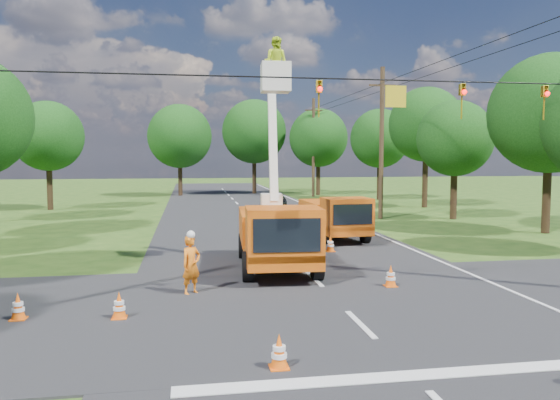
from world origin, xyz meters
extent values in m
plane|color=#284A16|center=(0.00, 20.00, 0.00)|extent=(140.00, 140.00, 0.00)
cube|color=black|center=(0.00, 20.00, 0.00)|extent=(12.00, 100.00, 0.06)
cube|color=black|center=(0.00, 2.00, 0.00)|extent=(56.00, 10.00, 0.07)
cube|color=silver|center=(0.00, -3.20, 0.00)|extent=(9.00, 0.45, 0.02)
cube|color=silver|center=(5.60, 20.00, 0.00)|extent=(0.12, 90.00, 0.02)
cube|color=#C84A0E|center=(-0.94, 7.21, 0.80)|extent=(2.87, 6.83, 0.50)
cube|color=#C84A0E|center=(-1.09, 4.82, 1.67)|extent=(2.57, 2.04, 1.67)
cube|color=black|center=(-1.15, 3.87, 1.73)|extent=(2.12, 0.20, 1.06)
cube|color=#C84A0E|center=(-0.88, 8.10, 1.50)|extent=(2.87, 4.28, 1.11)
cylinder|color=black|center=(-2.24, 5.17, 0.51)|extent=(0.42, 1.05, 1.03)
cylinder|color=black|center=(0.10, 5.02, 0.51)|extent=(0.42, 1.05, 1.03)
cylinder|color=black|center=(-1.97, 9.40, 0.51)|extent=(0.42, 1.05, 1.03)
cylinder|color=black|center=(0.36, 9.25, 0.51)|extent=(0.42, 1.05, 1.03)
cube|color=silver|center=(-0.81, 9.32, 2.34)|extent=(0.89, 0.89, 0.61)
cube|color=silver|center=(-0.84, 8.71, 4.79)|extent=(0.40, 1.51, 4.83)
cube|color=silver|center=(-0.92, 7.54, 7.08)|extent=(1.12, 1.12, 1.06)
imported|color=#C6E526|center=(-0.92, 7.54, 7.62)|extent=(1.14, 1.06, 1.87)
cube|color=#C84A0E|center=(3.09, 14.11, 0.71)|extent=(2.44, 6.00, 0.44)
cube|color=#C84A0E|center=(3.19, 11.99, 1.48)|extent=(2.24, 1.77, 1.48)
cube|color=black|center=(3.23, 11.16, 1.53)|extent=(1.87, 0.15, 0.94)
cube|color=#C84A0E|center=(3.05, 14.89, 1.33)|extent=(2.48, 3.75, 0.98)
cylinder|color=black|center=(2.14, 12.19, 0.45)|extent=(0.36, 0.92, 0.91)
cylinder|color=black|center=(4.21, 12.29, 0.45)|extent=(0.36, 0.92, 0.91)
cylinder|color=black|center=(1.97, 15.93, 0.45)|extent=(0.36, 0.92, 0.91)
cylinder|color=black|center=(4.03, 16.02, 0.45)|extent=(0.36, 0.92, 0.91)
imported|color=orange|center=(-4.10, 3.82, 0.90)|extent=(0.78, 0.74, 1.80)
imported|color=black|center=(2.00, 26.80, 0.75)|extent=(2.88, 4.74, 1.51)
cone|color=#FF600D|center=(-2.43, -2.38, 0.38)|extent=(0.36, 0.36, 0.70)
cube|color=#FF600D|center=(-2.43, -2.38, 0.04)|extent=(0.38, 0.38, 0.04)
cylinder|color=white|center=(-2.43, -2.38, 0.44)|extent=(0.26, 0.26, 0.09)
cylinder|color=white|center=(-2.43, -2.38, 0.29)|extent=(0.31, 0.31, 0.09)
cone|color=#FF600D|center=(0.68, 8.09, 0.38)|extent=(0.36, 0.36, 0.70)
cube|color=#FF600D|center=(0.68, 8.09, 0.04)|extent=(0.38, 0.38, 0.04)
cylinder|color=white|center=(0.68, 8.09, 0.44)|extent=(0.26, 0.26, 0.09)
cylinder|color=white|center=(0.68, 8.09, 0.29)|extent=(0.31, 0.31, 0.09)
cone|color=#FF600D|center=(1.91, 10.16, 0.38)|extent=(0.36, 0.36, 0.70)
cube|color=#FF600D|center=(1.91, 10.16, 0.04)|extent=(0.38, 0.38, 0.04)
cylinder|color=white|center=(1.91, 10.16, 0.44)|extent=(0.26, 0.26, 0.09)
cylinder|color=white|center=(1.91, 10.16, 0.29)|extent=(0.31, 0.31, 0.09)
cone|color=#FF600D|center=(-5.95, 1.56, 0.38)|extent=(0.36, 0.36, 0.70)
cube|color=#FF600D|center=(-5.95, 1.56, 0.04)|extent=(0.38, 0.38, 0.04)
cylinder|color=white|center=(-5.95, 1.56, 0.44)|extent=(0.26, 0.26, 0.09)
cylinder|color=white|center=(-5.95, 1.56, 0.29)|extent=(0.31, 0.31, 0.09)
cone|color=#FF600D|center=(-8.47, 1.86, 0.38)|extent=(0.36, 0.36, 0.70)
cube|color=#FF600D|center=(-8.47, 1.86, 0.04)|extent=(0.38, 0.38, 0.04)
cylinder|color=white|center=(-8.47, 1.86, 0.44)|extent=(0.26, 0.26, 0.09)
cylinder|color=white|center=(-8.47, 1.86, 0.29)|extent=(0.31, 0.31, 0.09)
cone|color=#FF600D|center=(4.03, 17.50, 0.38)|extent=(0.36, 0.36, 0.70)
cube|color=#FF600D|center=(4.03, 17.50, 0.04)|extent=(0.38, 0.38, 0.04)
cylinder|color=white|center=(4.03, 17.50, 0.44)|extent=(0.26, 0.26, 0.09)
cylinder|color=white|center=(4.03, 17.50, 0.29)|extent=(0.31, 0.31, 0.09)
cone|color=#FF600D|center=(2.18, 3.65, 0.38)|extent=(0.36, 0.36, 0.70)
cube|color=#FF600D|center=(2.18, 3.65, 0.04)|extent=(0.38, 0.38, 0.04)
cylinder|color=white|center=(2.18, 3.65, 0.44)|extent=(0.26, 0.26, 0.09)
cylinder|color=white|center=(2.18, 3.65, 0.29)|extent=(0.31, 0.31, 0.09)
cylinder|color=#4C3823|center=(8.50, 22.00, 5.00)|extent=(0.30, 0.30, 10.00)
cube|color=#4C3823|center=(8.50, 22.00, 8.80)|extent=(1.80, 0.12, 0.12)
cylinder|color=#4C3823|center=(8.50, 42.00, 5.00)|extent=(0.30, 0.30, 10.00)
cube|color=#4C3823|center=(8.50, 42.00, 8.80)|extent=(1.80, 0.12, 0.12)
cylinder|color=black|center=(-0.50, 2.00, 6.30)|extent=(18.00, 0.04, 0.04)
cube|color=gold|center=(1.60, 2.00, 5.85)|extent=(0.60, 0.05, 0.60)
imported|color=gold|center=(-0.60, 2.00, 5.75)|extent=(0.16, 0.20, 1.00)
sphere|color=#FF0C0C|center=(-0.60, 1.88, 6.00)|extent=(0.14, 0.14, 0.14)
imported|color=gold|center=(3.60, 2.00, 5.75)|extent=(0.16, 0.20, 1.00)
sphere|color=#FF0C0C|center=(3.60, 1.88, 6.00)|extent=(0.14, 0.14, 0.14)
imported|color=gold|center=(6.20, 2.00, 5.75)|extent=(0.16, 0.20, 1.00)
sphere|color=#FF0C0C|center=(6.20, 1.88, 6.00)|extent=(0.14, 0.14, 0.14)
cylinder|color=#382616|center=(-14.80, 32.00, 2.02)|extent=(0.44, 0.44, 4.05)
sphere|color=#123D10|center=(-14.80, 32.00, 5.70)|extent=(5.40, 5.40, 5.40)
cylinder|color=#382616|center=(15.00, 14.00, 2.29)|extent=(0.44, 0.44, 4.58)
sphere|color=#123D10|center=(15.00, 14.00, 6.45)|extent=(6.40, 6.40, 6.40)
cylinder|color=#382616|center=(13.20, 21.00, 1.89)|extent=(0.44, 0.44, 3.78)
sphere|color=#123D10|center=(13.20, 21.00, 5.33)|extent=(5.00, 5.00, 5.00)
cylinder|color=#382616|center=(14.80, 29.00, 2.38)|extent=(0.44, 0.44, 4.75)
sphere|color=#123D10|center=(14.80, 29.00, 6.70)|extent=(6.00, 6.00, 6.00)
cylinder|color=#382616|center=(13.80, 37.00, 2.07)|extent=(0.44, 0.44, 4.14)
sphere|color=#123D10|center=(13.80, 37.00, 5.83)|extent=(5.60, 5.60, 5.60)
cylinder|color=#382616|center=(-5.00, 45.00, 2.20)|extent=(0.44, 0.44, 4.40)
sphere|color=#123D10|center=(-5.00, 45.00, 6.20)|extent=(6.60, 6.60, 6.60)
cylinder|color=#382616|center=(3.00, 47.00, 2.42)|extent=(0.44, 0.44, 4.84)
sphere|color=#123D10|center=(3.00, 47.00, 6.82)|extent=(7.00, 7.00, 7.00)
cylinder|color=#382616|center=(9.50, 44.00, 2.16)|extent=(0.44, 0.44, 4.31)
sphere|color=#123D10|center=(9.50, 44.00, 6.08)|extent=(6.20, 6.20, 6.20)
camera|label=1|loc=(-4.14, -12.66, 4.20)|focal=35.00mm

